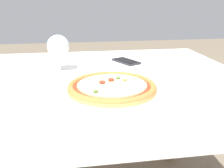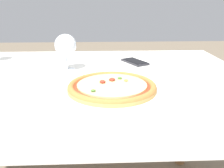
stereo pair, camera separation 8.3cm
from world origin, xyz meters
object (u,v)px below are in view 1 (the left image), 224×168
(wine_glass_far_right, at_px, (58,47))
(cell_phone, at_px, (126,61))
(dining_table, at_px, (72,98))
(pizza_plate, at_px, (112,88))

(wine_glass_far_right, distance_m, cell_phone, 0.35)
(dining_table, relative_size, pizza_plate, 4.39)
(wine_glass_far_right, xyz_separation_m, cell_phone, (0.31, 0.12, -0.10))
(pizza_plate, height_order, cell_phone, pizza_plate)
(cell_phone, bearing_deg, wine_glass_far_right, -159.21)
(pizza_plate, bearing_deg, dining_table, 132.74)
(dining_table, height_order, cell_phone, cell_phone)
(pizza_plate, relative_size, wine_glass_far_right, 2.06)
(pizza_plate, distance_m, cell_phone, 0.41)
(dining_table, distance_m, cell_phone, 0.37)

